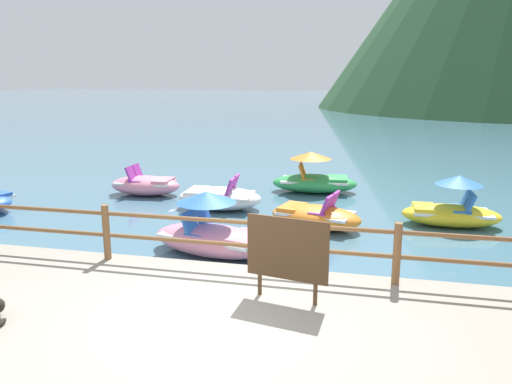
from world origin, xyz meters
TOP-DOWN VIEW (x-y plane):
  - ground_plane at (0.00, 40.00)m, footprint 200.00×200.00m
  - dock_railing at (-0.00, 1.55)m, footprint 23.92×0.12m
  - sign_board at (0.88, 0.63)m, footprint 1.16×0.27m
  - pedal_boat_0 at (-4.59, 7.74)m, footprint 2.15×1.20m
  - pedal_boat_1 at (3.87, 6.39)m, footprint 2.29×1.18m
  - pedal_boat_2 at (0.29, 9.26)m, footprint 2.67×1.52m
  - pedal_boat_4 at (-1.05, 3.26)m, footprint 2.82×1.84m
  - pedal_boat_5 at (-1.95, 6.66)m, footprint 2.29×1.43m
  - pedal_boat_6 at (0.74, 5.49)m, footprint 2.38×1.67m

SIDE VIEW (x-z plane):
  - ground_plane at x=0.00m, z-range 0.00..0.00m
  - pedal_boat_6 at x=0.74m, z-range -0.15..0.71m
  - pedal_boat_0 at x=-4.59m, z-range -0.14..0.75m
  - pedal_boat_5 at x=-1.95m, z-range -0.14..0.76m
  - pedal_boat_1 at x=3.87m, z-range -0.22..1.00m
  - pedal_boat_4 at x=-1.05m, z-range -0.22..1.04m
  - pedal_boat_2 at x=0.29m, z-range -0.21..1.03m
  - dock_railing at x=0.00m, z-range 0.51..1.46m
  - sign_board at x=0.88m, z-range 0.53..1.72m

